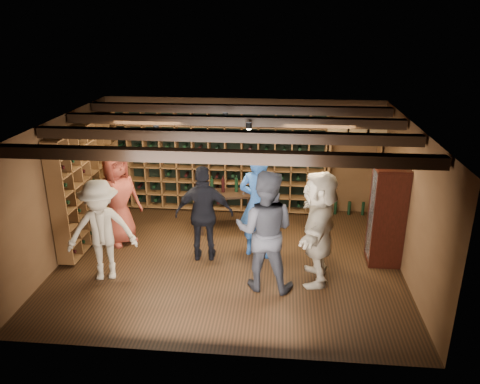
# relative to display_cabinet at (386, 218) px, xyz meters

# --- Properties ---
(ground) EXTENTS (6.00, 6.00, 0.00)m
(ground) POSITION_rel_display_cabinet_xyz_m (-2.71, -0.20, -0.86)
(ground) COLOR black
(ground) RESTS_ON ground
(room_shell) EXTENTS (6.00, 6.00, 6.00)m
(room_shell) POSITION_rel_display_cabinet_xyz_m (-2.71, -0.15, 1.56)
(room_shell) COLOR #4E321A
(room_shell) RESTS_ON ground
(wine_rack_back) EXTENTS (4.65, 0.30, 2.20)m
(wine_rack_back) POSITION_rel_display_cabinet_xyz_m (-3.24, 2.13, 0.29)
(wine_rack_back) COLOR brown
(wine_rack_back) RESTS_ON ground
(wine_rack_left) EXTENTS (0.30, 2.65, 2.20)m
(wine_rack_left) POSITION_rel_display_cabinet_xyz_m (-5.54, 0.62, 0.29)
(wine_rack_left) COLOR brown
(wine_rack_left) RESTS_ON ground
(crate_shelf) EXTENTS (1.20, 0.32, 2.07)m
(crate_shelf) POSITION_rel_display_cabinet_xyz_m (-0.31, 2.12, 0.71)
(crate_shelf) COLOR brown
(crate_shelf) RESTS_ON ground
(display_cabinet) EXTENTS (0.55, 0.50, 1.75)m
(display_cabinet) POSITION_rel_display_cabinet_xyz_m (0.00, 0.00, 0.00)
(display_cabinet) COLOR black
(display_cabinet) RESTS_ON ground
(man_blue_shirt) EXTENTS (0.82, 0.65, 1.97)m
(man_blue_shirt) POSITION_rel_display_cabinet_xyz_m (-2.22, 0.07, 0.13)
(man_blue_shirt) COLOR navy
(man_blue_shirt) RESTS_ON ground
(man_grey_suit) EXTENTS (1.06, 0.87, 1.98)m
(man_grey_suit) POSITION_rel_display_cabinet_xyz_m (-2.06, -0.99, 0.13)
(man_grey_suit) COLOR black
(man_grey_suit) RESTS_ON ground
(guest_red_floral) EXTENTS (1.01, 1.04, 1.81)m
(guest_red_floral) POSITION_rel_display_cabinet_xyz_m (-4.89, 0.35, 0.05)
(guest_red_floral) COLOR maroon
(guest_red_floral) RESTS_ON ground
(guest_woman_black) EXTENTS (1.06, 0.52, 1.75)m
(guest_woman_black) POSITION_rel_display_cabinet_xyz_m (-3.16, -0.15, 0.02)
(guest_woman_black) COLOR black
(guest_woman_black) RESTS_ON ground
(guest_khaki) EXTENTS (1.24, 0.90, 1.73)m
(guest_khaki) POSITION_rel_display_cabinet_xyz_m (-4.72, -0.96, 0.01)
(guest_khaki) COLOR #807158
(guest_khaki) RESTS_ON ground
(guest_beige) EXTENTS (0.70, 1.80, 1.90)m
(guest_beige) POSITION_rel_display_cabinet_xyz_m (-1.21, -0.70, 0.10)
(guest_beige) COLOR gray
(guest_beige) RESTS_ON ground
(tasting_table) EXTENTS (1.16, 0.73, 1.09)m
(tasting_table) POSITION_rel_display_cabinet_xyz_m (-2.94, 1.09, -0.13)
(tasting_table) COLOR black
(tasting_table) RESTS_ON ground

